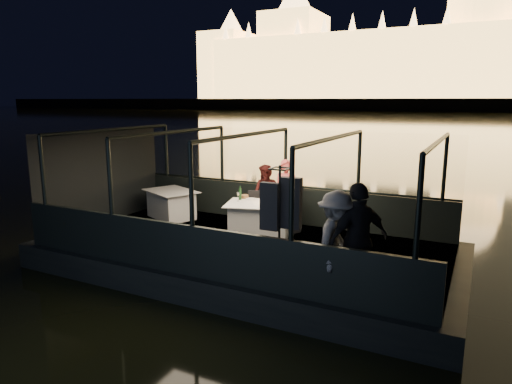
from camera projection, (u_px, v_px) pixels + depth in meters
The scene contains 29 objects.
river_water at pixel (460, 120), 79.79m from camera, with size 500.00×500.00×0.00m, color black.
boat_hull at pixel (248, 266), 9.73m from camera, with size 8.60×4.40×1.00m, color black.
boat_deck at pixel (248, 245), 9.63m from camera, with size 8.00×4.00×0.04m, color black.
gunwale_port at pixel (285, 204), 11.29m from camera, with size 8.00×0.08×0.90m, color black.
gunwale_starboard at pixel (193, 251), 7.79m from camera, with size 8.00×0.08×0.90m, color black.
cabin_glass_port at pixel (286, 158), 11.06m from camera, with size 8.00×0.02×1.40m, color #99B2B2, non-canonical shape.
cabin_glass_starboard at pixel (191, 185), 7.56m from camera, with size 8.00×0.02×1.40m, color #99B2B2, non-canonical shape.
cabin_roof_glass at pixel (247, 135), 9.17m from camera, with size 8.00×4.00×0.02m, color #99B2B2, non-canonical shape.
end_wall_fore at pixel (103, 176), 11.16m from camera, with size 0.02×4.00×2.30m, color black, non-canonical shape.
end_wall_aft at pixel (458, 212), 7.64m from camera, with size 0.02×4.00×2.30m, color black, non-canonical shape.
canopy_ribs at pixel (247, 191), 9.40m from camera, with size 8.00×4.00×2.30m, color black, non-canonical shape.
embankment at pixel (477, 106), 193.45m from camera, with size 400.00×140.00×6.00m, color #423D33.
parliament_building at pixel (483, 25), 157.25m from camera, with size 220.00×32.00×60.00m, color #F2D18C, non-canonical shape.
dining_table_central at pixel (260, 220), 10.05m from camera, with size 1.45×1.05×0.77m, color white.
dining_table_aft at pixel (171, 203), 11.71m from camera, with size 1.36×0.98×0.72m, color silver.
chair_port_left at pixel (253, 210), 10.69m from camera, with size 0.41×0.41×0.87m, color black.
chair_port_right at pixel (289, 213), 10.43m from camera, with size 0.39×0.39×0.85m, color black.
coat_stand at pixel (279, 232), 7.35m from camera, with size 0.55×0.44×1.99m, color black, non-canonical shape.
person_woman_coral at pixel (286, 196), 10.82m from camera, with size 0.58×0.39×1.62m, color #CD4E4A.
person_man_maroon at pixel (266, 194), 10.99m from camera, with size 0.71×0.55×1.47m, color #3A1110.
passenger_stripe at pixel (336, 240), 7.07m from camera, with size 1.06×0.60×1.64m, color white.
passenger_dark at pixel (358, 243), 6.95m from camera, with size 1.05×0.44×1.79m, color black.
wine_bottle at pixel (240, 193), 10.31m from camera, with size 0.07×0.07×0.31m, color #123315.
bread_basket at pixel (245, 196), 10.50m from camera, with size 0.18×0.18×0.07m, color brown.
amber_candle at pixel (266, 201), 10.02m from camera, with size 0.06×0.06×0.08m, color orange.
plate_near at pixel (276, 204), 9.86m from camera, with size 0.23×0.23×0.01m, color white.
plate_far at pixel (251, 199), 10.40m from camera, with size 0.24×0.24×0.01m, color silver.
wine_glass_white at pixel (238, 197), 10.17m from camera, with size 0.07×0.07×0.20m, color silver, non-canonical shape.
wine_glass_red at pixel (278, 197), 10.13m from camera, with size 0.06×0.06×0.18m, color white, non-canonical shape.
Camera 1 is at (4.30, -8.16, 3.48)m, focal length 32.00 mm.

